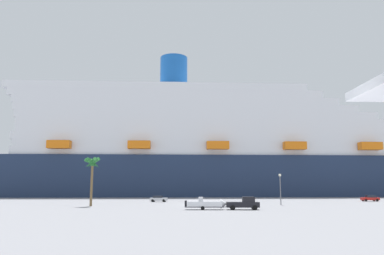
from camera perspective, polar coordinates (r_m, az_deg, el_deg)
name	(u,v)px	position (r m, az deg, el deg)	size (l,w,h in m)	color
ground_plane	(186,200)	(110.63, -0.87, -11.11)	(600.00, 600.00, 0.00)	gray
cruise_ship	(241,153)	(151.53, 7.61, -3.95)	(240.67, 37.23, 62.91)	#1E2D4C
pickup_truck	(244,204)	(65.47, 8.06, -11.56)	(5.69, 2.50, 2.20)	black
small_boat_on_trailer	(208,204)	(65.01, 2.51, -11.73)	(8.37, 2.19, 2.15)	#595960
palm_tree	(92,166)	(78.53, -15.15, -5.74)	(3.36, 3.36, 9.96)	brown
street_lamp	(280,184)	(82.77, 13.48, -8.51)	(0.56, 0.56, 6.64)	slate
parked_car_silver_sedan	(159,199)	(96.53, -5.19, -10.89)	(4.52, 2.46, 1.58)	silver
parked_car_red_hatchback	(370,198)	(110.09, 25.84, -9.81)	(4.53, 2.41, 1.58)	red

